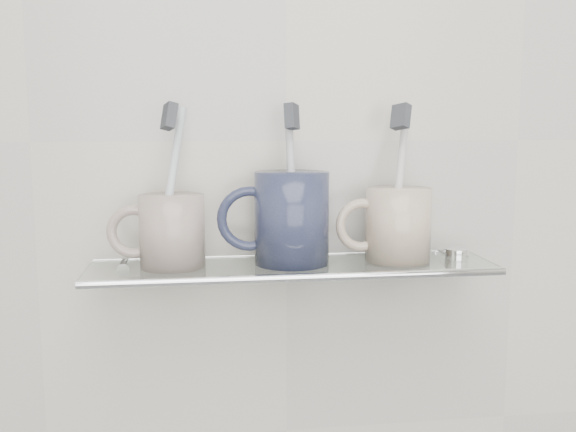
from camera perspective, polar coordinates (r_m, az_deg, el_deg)
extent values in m
plane|color=beige|center=(0.84, -0.15, 6.69)|extent=(2.50, 0.00, 2.50)
cube|color=silver|center=(0.80, 0.44, -4.56)|extent=(0.50, 0.12, 0.01)
cylinder|color=silver|center=(0.74, 1.05, -5.51)|extent=(0.50, 0.01, 0.01)
cylinder|color=silver|center=(0.84, -14.34, -4.87)|extent=(0.02, 0.03, 0.02)
cylinder|color=silver|center=(0.90, 13.43, -4.07)|extent=(0.02, 0.03, 0.02)
cylinder|color=silver|center=(0.79, -10.25, -1.32)|extent=(0.10, 0.10, 0.09)
torus|color=silver|center=(0.79, -13.54, -1.37)|extent=(0.06, 0.01, 0.06)
cylinder|color=silver|center=(0.78, -10.36, 2.82)|extent=(0.04, 0.06, 0.19)
cube|color=#33373D|center=(0.78, -10.51, 8.71)|extent=(0.02, 0.03, 0.04)
cylinder|color=#1B2036|center=(0.79, 0.33, -0.18)|extent=(0.10, 0.10, 0.11)
torus|color=#1B2036|center=(0.79, -3.43, -0.25)|extent=(0.08, 0.01, 0.08)
cylinder|color=#B8B9BB|center=(0.79, 0.34, 3.00)|extent=(0.02, 0.05, 0.19)
cube|color=#33373D|center=(0.78, 0.34, 8.84)|extent=(0.02, 0.03, 0.03)
cylinder|color=beige|center=(0.82, 9.76, -0.73)|extent=(0.10, 0.10, 0.09)
torus|color=beige|center=(0.81, 6.58, -0.81)|extent=(0.07, 0.01, 0.07)
cylinder|color=silver|center=(0.82, 9.85, 3.07)|extent=(0.05, 0.07, 0.18)
cube|color=#33373D|center=(0.81, 9.99, 8.70)|extent=(0.03, 0.03, 0.04)
cylinder|color=silver|center=(0.86, 14.76, -3.23)|extent=(0.03, 0.03, 0.01)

